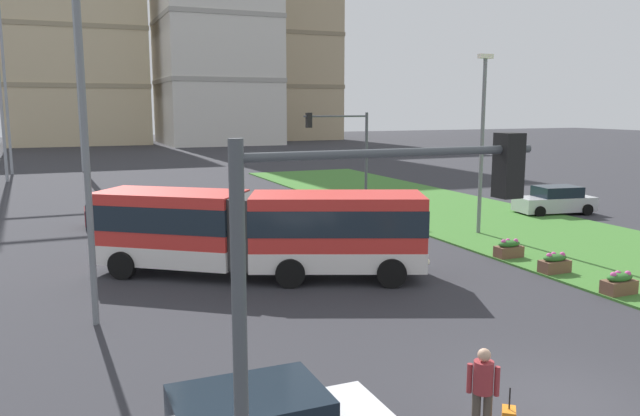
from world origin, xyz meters
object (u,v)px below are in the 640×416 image
at_px(car_maroon_sedan, 129,211).
at_px(apartment_tower_westcentre, 74,32).
at_px(flower_planter_1, 619,283).
at_px(streetlight_median, 482,137).
at_px(car_silver_hatch, 555,201).
at_px(traffic_light_near_left, 348,291).
at_px(apartment_tower_eastcentre, 272,39).
at_px(pedestrian_crossing, 483,387).
at_px(traffic_light_far_right, 346,145).
at_px(flower_planter_2, 555,263).
at_px(articulated_bus, 258,230).
at_px(flower_planter_3, 509,248).
at_px(streetlight_left, 85,142).

xyz_separation_m(car_maroon_sedan, apartment_tower_westcentre, (0.17, 76.25, 16.99)).
bearing_deg(flower_planter_1, streetlight_median, 79.03).
distance_m(car_silver_hatch, traffic_light_near_left, 30.98).
bearing_deg(apartment_tower_eastcentre, pedestrian_crossing, -106.54).
bearing_deg(traffic_light_near_left, traffic_light_far_right, 64.94).
xyz_separation_m(car_silver_hatch, flower_planter_2, (-9.44, -10.02, -0.33)).
relative_size(pedestrian_crossing, streetlight_median, 0.21).
bearing_deg(flower_planter_1, car_maroon_sedan, 125.26).
bearing_deg(articulated_bus, flower_planter_1, -34.54).
bearing_deg(flower_planter_1, traffic_light_far_right, 95.61).
bearing_deg(pedestrian_crossing, streetlight_median, 53.20).
xyz_separation_m(pedestrian_crossing, streetlight_median, (11.40, 15.24, 3.63)).
xyz_separation_m(flower_planter_3, streetlight_median, (1.90, 4.48, 4.21)).
bearing_deg(car_maroon_sedan, flower_planter_1, -54.74).
bearing_deg(streetlight_left, traffic_light_near_left, -78.91).
distance_m(traffic_light_near_left, streetlight_left, 11.87).
height_order(car_maroon_sedan, traffic_light_near_left, traffic_light_near_left).
height_order(flower_planter_1, traffic_light_near_left, traffic_light_near_left).
xyz_separation_m(car_silver_hatch, streetlight_median, (-7.54, -3.04, 3.88)).
bearing_deg(traffic_light_near_left, flower_planter_1, 30.50).
height_order(pedestrian_crossing, apartment_tower_westcentre, apartment_tower_westcentre).
xyz_separation_m(flower_planter_2, streetlight_left, (-15.64, 0.89, 4.66)).
relative_size(pedestrian_crossing, apartment_tower_westcentre, 0.05).
xyz_separation_m(car_silver_hatch, traffic_light_far_right, (-11.12, 4.28, 3.19)).
xyz_separation_m(flower_planter_1, streetlight_left, (-15.64, 3.71, 4.66)).
relative_size(car_maroon_sedan, streetlight_median, 0.53).
relative_size(flower_planter_1, streetlight_median, 0.13).
relative_size(car_maroon_sedan, pedestrian_crossing, 2.55).
bearing_deg(pedestrian_crossing, articulated_bus, 92.03).
relative_size(car_maroon_sedan, flower_planter_1, 4.03).
relative_size(flower_planter_2, apartment_tower_westcentre, 0.03).
relative_size(articulated_bus, car_maroon_sedan, 2.57).
height_order(streetlight_left, apartment_tower_eastcentre, apartment_tower_eastcentre).
bearing_deg(apartment_tower_eastcentre, flower_planter_1, -102.28).
xyz_separation_m(articulated_bus, flower_planter_2, (9.94, -4.01, -1.23)).
bearing_deg(flower_planter_2, apartment_tower_eastcentre, 77.38).
bearing_deg(streetlight_left, flower_planter_3, 5.89).
height_order(flower_planter_3, apartment_tower_westcentre, apartment_tower_westcentre).
bearing_deg(apartment_tower_westcentre, flower_planter_3, -81.73).
distance_m(traffic_light_far_right, apartment_tower_westcentre, 79.80).
distance_m(pedestrian_crossing, flower_planter_1, 10.97).
xyz_separation_m(car_maroon_sedan, traffic_light_far_right, (11.50, -1.53, 3.19)).
height_order(car_maroon_sedan, apartment_tower_westcentre, apartment_tower_westcentre).
height_order(pedestrian_crossing, flower_planter_3, pedestrian_crossing).
bearing_deg(pedestrian_crossing, traffic_light_near_left, -147.79).
distance_m(articulated_bus, streetlight_left, 7.36).
bearing_deg(flower_planter_2, flower_planter_1, -90.00).
distance_m(car_maroon_sedan, streetlight_left, 15.74).
bearing_deg(traffic_light_far_right, streetlight_left, -136.16).
xyz_separation_m(pedestrian_crossing, flower_planter_2, (9.50, 8.27, -0.58)).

